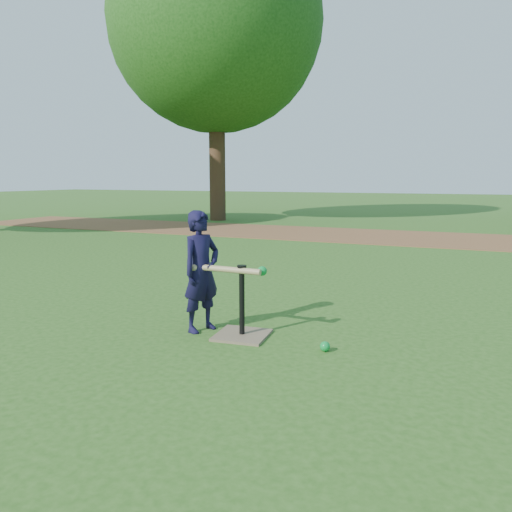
% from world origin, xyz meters
% --- Properties ---
extents(ground, '(80.00, 80.00, 0.00)m').
position_xyz_m(ground, '(0.00, 0.00, 0.00)').
color(ground, '#285116').
rests_on(ground, ground).
extents(dirt_strip, '(24.00, 3.00, 0.01)m').
position_xyz_m(dirt_strip, '(0.00, 7.50, 0.01)').
color(dirt_strip, brown).
rests_on(dirt_strip, ground).
extents(child, '(0.37, 0.45, 1.06)m').
position_xyz_m(child, '(-0.76, -0.27, 0.53)').
color(child, black).
rests_on(child, ground).
extents(wiffle_ball_ground, '(0.08, 0.08, 0.08)m').
position_xyz_m(wiffle_ball_ground, '(0.39, -0.37, 0.04)').
color(wiffle_ball_ground, '#0C8C34').
rests_on(wiffle_ball_ground, ground).
extents(batting_tee, '(0.47, 0.47, 0.61)m').
position_xyz_m(batting_tee, '(-0.36, -0.29, 0.11)').
color(batting_tee, '#77634B').
rests_on(batting_tee, ground).
extents(swing_action, '(0.66, 0.17, 0.08)m').
position_xyz_m(swing_action, '(-0.45, -0.30, 0.57)').
color(swing_action, tan).
rests_on(swing_action, ground).
extents(tree_left, '(6.40, 6.40, 9.08)m').
position_xyz_m(tree_left, '(-6.00, 10.00, 5.87)').
color(tree_left, '#382316').
rests_on(tree_left, ground).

